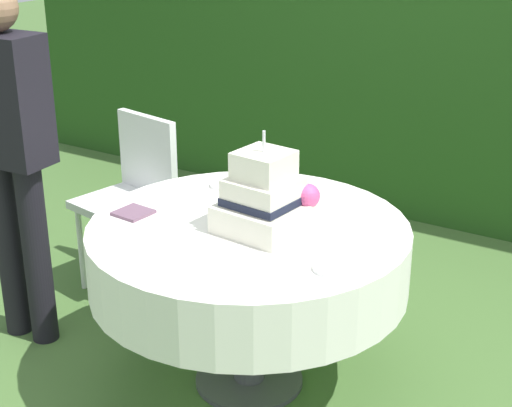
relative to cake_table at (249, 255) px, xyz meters
name	(u,v)px	position (x,y,z in m)	size (l,w,h in m)	color
ground_plane	(249,381)	(0.00, 0.00, -0.59)	(20.00, 20.00, 0.00)	#476B33
foliage_hedge	(455,4)	(0.00, 2.30, 0.71)	(6.27, 0.59, 2.61)	#234C19
cake_table	(249,255)	(0.00, 0.00, 0.00)	(1.26, 1.26, 0.72)	#4C4C51
wedding_cake	(265,199)	(0.08, 0.00, 0.26)	(0.34, 0.33, 0.40)	silver
serving_plate_near	(224,185)	(-0.32, 0.31, 0.14)	(0.13, 0.13, 0.01)	white
serving_plate_far	(323,199)	(0.13, 0.38, 0.14)	(0.14, 0.14, 0.01)	white
serving_plate_left	(332,269)	(0.45, -0.17, 0.14)	(0.13, 0.13, 0.01)	white
napkin_stack	(133,213)	(-0.45, -0.15, 0.14)	(0.13, 0.13, 0.01)	#6B4C60
garden_chair	(134,186)	(-0.98, 0.46, -0.05)	(0.47, 0.47, 0.89)	white
standing_person	(10,144)	(-1.07, -0.21, 0.34)	(0.37, 0.22, 1.60)	black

